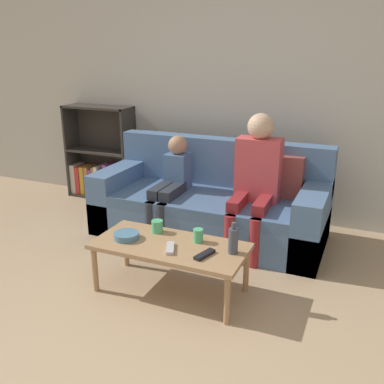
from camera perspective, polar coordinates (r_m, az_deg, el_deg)
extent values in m
plane|color=tan|center=(2.53, -10.48, -21.64)|extent=(22.00, 22.00, 0.00)
cube|color=#B7B2A8|center=(4.23, 7.86, 14.01)|extent=(12.00, 0.06, 2.60)
cube|color=#4C6B93|center=(3.89, 2.21, -3.76)|extent=(2.04, 0.85, 0.30)
cube|color=#466288|center=(3.74, 1.75, -1.43)|extent=(1.60, 0.67, 0.10)
cube|color=#4C6B93|center=(4.04, 4.03, 4.08)|extent=(2.04, 0.18, 0.44)
cube|color=#4C6B93|center=(4.23, -9.31, -0.23)|extent=(0.22, 0.85, 0.56)
cube|color=#4C6B93|center=(3.64, 15.74, -3.89)|extent=(0.22, 0.85, 0.56)
cube|color=#93423D|center=(3.76, 11.88, 1.98)|extent=(0.36, 0.12, 0.36)
cube|color=#332D28|center=(5.14, -15.57, 5.45)|extent=(0.02, 0.28, 1.04)
cube|color=#332D28|center=(4.71, -8.35, 4.78)|extent=(0.02, 0.28, 1.04)
cube|color=#332D28|center=(5.02, -11.28, 5.46)|extent=(0.78, 0.02, 1.04)
cube|color=#332D28|center=(5.05, -11.73, -0.45)|extent=(0.78, 0.28, 0.02)
cube|color=#332D28|center=(4.91, -12.13, 5.37)|extent=(0.73, 0.28, 0.02)
cube|color=#332D28|center=(4.83, -12.52, 10.99)|extent=(0.78, 0.28, 0.02)
cube|color=beige|center=(5.18, -14.97, 1.87)|extent=(0.06, 0.20, 0.33)
cube|color=red|center=(5.15, -14.40, 1.71)|extent=(0.05, 0.21, 0.32)
cube|color=gold|center=(5.11, -13.88, 1.66)|extent=(0.06, 0.19, 0.33)
cube|color=#B77542|center=(5.07, -13.31, 1.61)|extent=(0.05, 0.20, 0.33)
cube|color=#993D84|center=(5.05, -12.82, 1.42)|extent=(0.04, 0.20, 0.31)
cube|color=#B77542|center=(5.02, -12.45, 1.51)|extent=(0.04, 0.19, 0.33)
cube|color=beige|center=(4.99, -11.96, 1.58)|extent=(0.04, 0.24, 0.35)
cube|color=#232328|center=(4.96, -11.48, 1.30)|extent=(0.05, 0.20, 0.32)
cube|color=#993D84|center=(4.92, -10.92, 1.60)|extent=(0.05, 0.19, 0.39)
cylinder|color=#A87F56|center=(3.09, -12.81, -10.02)|extent=(0.04, 0.04, 0.33)
cylinder|color=#A87F56|center=(2.70, 4.70, -14.19)|extent=(0.04, 0.04, 0.33)
cylinder|color=#A87F56|center=(3.39, -8.78, -7.11)|extent=(0.04, 0.04, 0.33)
cylinder|color=#A87F56|center=(3.03, 7.24, -10.29)|extent=(0.04, 0.04, 0.33)
cube|color=#A87F56|center=(2.94, -2.95, -7.21)|extent=(1.05, 0.49, 0.03)
cylinder|color=maroon|center=(3.40, 5.02, -6.25)|extent=(0.09, 0.09, 0.40)
cylinder|color=maroon|center=(3.36, 8.37, -6.75)|extent=(0.09, 0.09, 0.40)
cube|color=maroon|center=(3.51, 6.20, -1.21)|extent=(0.11, 0.38, 0.09)
cube|color=maroon|center=(3.47, 9.44, -1.63)|extent=(0.11, 0.38, 0.09)
cube|color=#C6474C|center=(3.63, 8.86, 2.99)|extent=(0.38, 0.21, 0.53)
sphere|color=#D1A889|center=(3.55, 9.15, 8.62)|extent=(0.22, 0.22, 0.22)
cylinder|color=#282D38|center=(3.68, -5.55, -4.32)|extent=(0.09, 0.09, 0.40)
cylinder|color=#282D38|center=(3.63, -4.00, -4.59)|extent=(0.09, 0.09, 0.40)
cube|color=#282D38|center=(3.78, -4.07, 0.29)|extent=(0.10, 0.38, 0.09)
cube|color=#282D38|center=(3.73, -2.55, 0.08)|extent=(0.10, 0.38, 0.09)
cube|color=#476693|center=(3.92, -1.88, 2.80)|extent=(0.20, 0.20, 0.33)
sphere|color=#A87A5B|center=(3.86, -1.92, 6.26)|extent=(0.17, 0.17, 0.17)
cylinder|color=#4CB77A|center=(2.94, 0.83, -5.82)|extent=(0.07, 0.07, 0.09)
cylinder|color=#4CB77A|center=(3.10, -4.65, -4.59)|extent=(0.08, 0.08, 0.09)
cube|color=#B7B7BC|center=(2.85, -2.93, -7.49)|extent=(0.11, 0.17, 0.02)
cube|color=black|center=(2.76, 1.69, -8.32)|extent=(0.09, 0.18, 0.02)
cylinder|color=teal|center=(3.03, -8.73, -5.79)|extent=(0.18, 0.18, 0.05)
cylinder|color=#424756|center=(2.78, 5.51, -6.52)|extent=(0.06, 0.06, 0.17)
cylinder|color=#424756|center=(2.74, 5.58, -4.50)|extent=(0.03, 0.03, 0.04)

